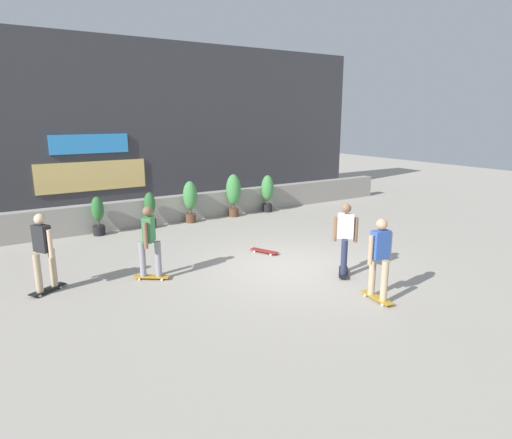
# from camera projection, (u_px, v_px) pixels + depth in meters

# --- Properties ---
(ground_plane) EXTENTS (48.00, 48.00, 0.00)m
(ground_plane) POSITION_uv_depth(u_px,v_px,m) (289.00, 267.00, 10.79)
(ground_plane) COLOR #A8A093
(planter_wall) EXTENTS (18.00, 0.40, 0.90)m
(planter_wall) POSITION_uv_depth(u_px,v_px,m) (188.00, 207.00, 15.60)
(planter_wall) COLOR gray
(planter_wall) RESTS_ON ground
(building_backdrop) EXTENTS (20.00, 2.08, 6.50)m
(building_backdrop) POSITION_uv_depth(u_px,v_px,m) (146.00, 125.00, 18.23)
(building_backdrop) COLOR #38383D
(building_backdrop) RESTS_ON ground
(potted_plant_0) EXTENTS (0.37, 0.37, 1.21)m
(potted_plant_0) POSITION_uv_depth(u_px,v_px,m) (98.00, 215.00, 13.51)
(potted_plant_0) COLOR black
(potted_plant_0) RESTS_ON ground
(potted_plant_1) EXTENTS (0.36, 0.36, 1.19)m
(potted_plant_1) POSITION_uv_depth(u_px,v_px,m) (150.00, 209.00, 14.38)
(potted_plant_1) COLOR black
(potted_plant_1) RESTS_ON ground
(potted_plant_2) EXTENTS (0.49, 0.49, 1.44)m
(potted_plant_2) POSITION_uv_depth(u_px,v_px,m) (190.00, 199.00, 15.09)
(potted_plant_2) COLOR brown
(potted_plant_2) RESTS_ON ground
(potted_plant_3) EXTENTS (0.54, 0.54, 1.56)m
(potted_plant_3) POSITION_uv_depth(u_px,v_px,m) (234.00, 192.00, 15.97)
(potted_plant_3) COLOR brown
(potted_plant_3) RESTS_ON ground
(potted_plant_4) EXTENTS (0.47, 0.47, 1.41)m
(potted_plant_4) POSITION_uv_depth(u_px,v_px,m) (268.00, 191.00, 16.77)
(potted_plant_4) COLOR black
(potted_plant_4) RESTS_ON ground
(skater_far_right) EXTENTS (0.76, 0.63, 1.70)m
(skater_far_right) POSITION_uv_depth(u_px,v_px,m) (149.00, 239.00, 9.77)
(skater_far_right) COLOR #BF8C26
(skater_far_right) RESTS_ON ground
(skater_by_wall_right) EXTENTS (0.79, 0.58, 1.70)m
(skater_by_wall_right) POSITION_uv_depth(u_px,v_px,m) (43.00, 249.00, 9.04)
(skater_by_wall_right) COLOR black
(skater_by_wall_right) RESTS_ON ground
(skater_by_wall_left) EXTENTS (0.70, 0.72, 1.70)m
(skater_by_wall_left) POSITION_uv_depth(u_px,v_px,m) (345.00, 236.00, 10.06)
(skater_by_wall_left) COLOR black
(skater_by_wall_left) RESTS_ON ground
(skater_foreground) EXTENTS (0.56, 0.82, 1.70)m
(skater_foreground) POSITION_uv_depth(u_px,v_px,m) (380.00, 256.00, 8.62)
(skater_foreground) COLOR #BF8C26
(skater_foreground) RESTS_ON ground
(skateboard_near_camera) EXTENTS (0.50, 0.81, 0.08)m
(skateboard_near_camera) POSITION_uv_depth(u_px,v_px,m) (264.00, 251.00, 11.85)
(skateboard_near_camera) COLOR maroon
(skateboard_near_camera) RESTS_ON ground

